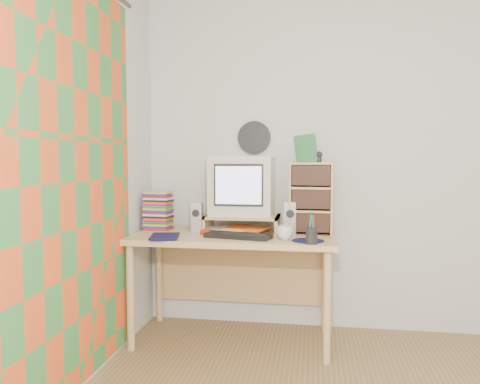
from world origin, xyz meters
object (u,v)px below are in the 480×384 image
(cd_rack, at_px, (311,198))
(mug, at_px, (285,233))
(dvd_stack, at_px, (158,211))
(desk, at_px, (235,251))
(diary, at_px, (151,235))
(crt_monitor, at_px, (242,186))
(keyboard, at_px, (238,236))

(cd_rack, relative_size, mug, 4.53)
(dvd_stack, relative_size, cd_rack, 0.54)
(desk, xyz_separation_m, diary, (-0.50, -0.33, 0.16))
(dvd_stack, distance_m, cd_rack, 1.13)
(cd_rack, xyz_separation_m, mug, (-0.17, -0.27, -0.20))
(crt_monitor, relative_size, dvd_stack, 1.65)
(diary, bearing_deg, mug, -5.68)
(keyboard, bearing_deg, dvd_stack, 168.30)
(desk, relative_size, dvd_stack, 5.26)
(keyboard, xyz_separation_m, dvd_stack, (-0.64, 0.29, 0.12))
(dvd_stack, xyz_separation_m, diary, (0.08, -0.39, -0.11))
(keyboard, bearing_deg, diary, -157.45)
(desk, relative_size, keyboard, 3.20)
(crt_monitor, distance_m, mug, 0.54)
(desk, bearing_deg, crt_monitor, 65.08)
(cd_rack, height_order, mug, cd_rack)
(dvd_stack, bearing_deg, cd_rack, 4.79)
(keyboard, bearing_deg, crt_monitor, 105.86)
(dvd_stack, relative_size, diary, 1.20)
(crt_monitor, bearing_deg, diary, -142.73)
(crt_monitor, xyz_separation_m, keyboard, (0.02, -0.31, -0.31))
(keyboard, xyz_separation_m, mug, (0.31, -0.00, 0.03))
(desk, distance_m, keyboard, 0.28)
(crt_monitor, relative_size, diary, 1.97)
(keyboard, height_order, cd_rack, cd_rack)
(crt_monitor, height_order, diary, crt_monitor)
(cd_rack, height_order, diary, cd_rack)
(desk, xyz_separation_m, mug, (0.37, -0.23, 0.18))
(keyboard, distance_m, mug, 0.31)
(dvd_stack, relative_size, mug, 2.43)
(mug, relative_size, diary, 0.49)
(dvd_stack, distance_m, diary, 0.41)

